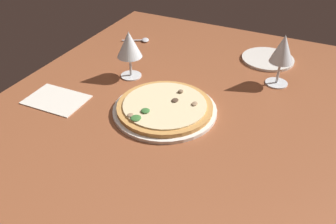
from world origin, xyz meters
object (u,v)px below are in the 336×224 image
pizza_main (165,108)px  side_plate (268,59)px  wine_glass_near (129,45)px  paper_menu (56,100)px  spoon (142,40)px  wine_glass_far (283,51)px

pizza_main → side_plate: pizza_main is taller
pizza_main → wine_glass_near: bearing=-125.3°
pizza_main → paper_menu: bearing=-74.5°
side_plate → spoon: size_ratio=1.75×
paper_menu → spoon: size_ratio=1.67×
pizza_main → spoon: pizza_main is taller
wine_glass_far → spoon: size_ratio=1.59×
wine_glass_far → paper_menu: wine_glass_far is taller
spoon → side_plate: bearing=96.2°
side_plate → spoon: bearing=-83.8°
wine_glass_far → wine_glass_near: 46.66cm
wine_glass_far → paper_menu: 68.91cm
pizza_main → side_plate: (-44.48, 18.58, -0.77)cm
spoon → paper_menu: bearing=-2.4°
wine_glass_near → spoon: (-25.85, -10.44, -10.41)cm
spoon → wine_glass_far: bearing=79.7°
paper_menu → spoon: 48.03cm
pizza_main → wine_glass_far: 39.82cm
wine_glass_far → side_plate: bearing=-157.3°
side_plate → pizza_main: bearing=-22.7°
pizza_main → spoon: bearing=-143.2°
pizza_main → spoon: size_ratio=2.83×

